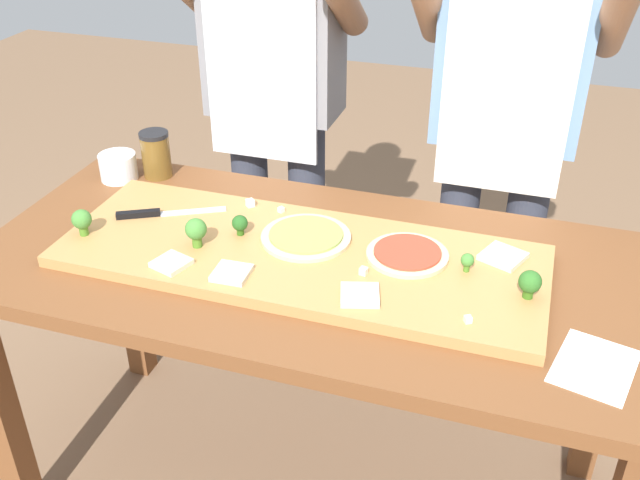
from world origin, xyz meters
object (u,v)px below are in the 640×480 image
Objects in this scene: pizza_slice_near_right at (503,256)px; cook_left at (274,82)px; cheese_crumble_b at (250,203)px; prep_table at (312,299)px; broccoli_floret_back_left at (530,283)px; pizza_slice_center at (360,295)px; pizza_slice_near_left at (171,263)px; cook_right at (507,107)px; pizza_whole_tomato_red at (407,254)px; cheese_crumble_a at (281,210)px; recipe_note at (594,366)px; pizza_whole_pesto_green at (306,236)px; broccoli_floret_center_left at (240,224)px; broccoli_floret_back_mid at (467,261)px; chefs_knife at (156,213)px; broccoli_floret_center_right at (82,220)px; cheese_crumble_c at (468,319)px; broccoli_floret_back_right at (196,230)px; pizza_slice_far_left at (232,273)px; flour_cup at (118,168)px; cheese_crumble_d at (363,271)px; sauce_jar at (156,154)px.

cook_left is at bearing 145.55° from pizza_slice_near_right.
prep_table is at bearing -35.33° from cheese_crumble_b.
pizza_slice_center is at bearing -161.90° from broccoli_floret_back_left.
pizza_slice_near_left is 1.14× the size of broccoli_floret_back_left.
pizza_whole_tomato_red is at bearing -104.20° from cook_right.
cheese_crumble_a is 0.54m from cook_left.
pizza_slice_near_left is at bearing 178.04° from recipe_note.
broccoli_floret_center_left is at bearing -169.90° from pizza_whole_pesto_green.
pizza_slice_near_left is 0.79m from broccoli_floret_back_left.
cook_right is at bearing 50.35° from pizza_slice_near_left.
cheese_crumble_b is at bearing 167.11° from broccoli_floret_back_mid.
pizza_whole_tomato_red is 2.14× the size of pizza_slice_near_right.
cook_right reaches higher than chefs_knife.
broccoli_floret_center_right is at bearing 176.27° from pizza_slice_center.
pizza_slice_center is at bearing 176.08° from cheese_crumble_c.
pizza_slice_near_right is at bearing 7.12° from pizza_whole_pesto_green.
broccoli_floret_back_right is 0.70m from cook_left.
pizza_slice_far_left is 1.07× the size of broccoli_floret_back_right.
pizza_slice_near_left is at bearing -118.25° from broccoli_floret_center_left.
prep_table is 8.74× the size of recipe_note.
flour_cup reaches higher than recipe_note.
pizza_slice_near_right is (0.86, 0.06, -0.00)m from chefs_knife.
broccoli_floret_center_left is at bearing 154.63° from pizza_slice_center.
cook_right is (0.15, 0.58, 0.16)m from pizza_whole_tomato_red.
cheese_crumble_b is at bearing 79.26° from broccoli_floret_back_right.
pizza_slice_far_left and pizza_slice_near_left have the same top height.
broccoli_floret_center_right is at bearing -141.84° from cheese_crumble_b.
pizza_slice_near_right is 5.50× the size of cheese_crumble_d.
pizza_slice_far_left is 0.62m from sauce_jar.
cheese_crumble_b is (-0.44, 0.11, 0.00)m from pizza_whole_tomato_red.
pizza_whole_pesto_green is 0.23m from pizza_slice_far_left.
cheese_crumble_d is at bearing -31.30° from pizza_whole_pesto_green.
broccoli_floret_center_right reaches higher than flour_cup.
pizza_slice_near_left is 0.44m from cheese_crumble_d.
recipe_note is (0.83, -0.21, -0.06)m from broccoli_floret_center_left.
pizza_whole_tomato_red is 0.41m from broccoli_floret_center_left.
broccoli_floret_back_mid reaches higher than pizza_slice_far_left.
pizza_slice_near_right is 0.66× the size of sauce_jar.
pizza_whole_tomato_red reaches higher than pizza_slice_far_left.
pizza_whole_tomato_red is 0.22m from pizza_slice_near_right.
cook_left is at bearing 117.46° from pizza_whole_pesto_green.
pizza_whole_tomato_red is 0.83m from sauce_jar.
flour_cup is (-0.82, 0.39, -0.00)m from pizza_slice_center.
pizza_whole_pesto_green reaches higher than pizza_slice_near_right.
pizza_slice_center is at bearing -43.08° from prep_table.
prep_table is at bearing 29.68° from pizza_slice_near_left.
chefs_knife is 3.09× the size of pizza_slice_center.
cook_left reaches higher than pizza_whole_tomato_red.
broccoli_floret_center_left is (-0.68, 0.05, -0.01)m from broccoli_floret_back_left.
pizza_slice_center is 0.44m from pizza_slice_near_left.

